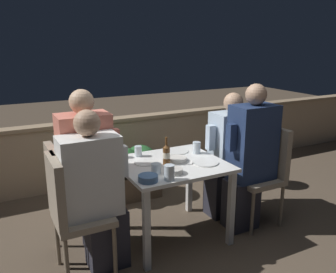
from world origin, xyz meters
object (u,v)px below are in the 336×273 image
object	(u,v)px
chair_right_far	(244,157)
beer_bottle	(166,154)
person_navy_jumper	(249,157)
chair_left_near	(69,206)
person_blue_shirt	(228,155)
chair_left_far	(66,192)
person_coral_top	(90,173)
potted_plant	(250,153)
person_white_polo	(96,192)
chair_right_near	(265,166)

from	to	relation	value
chair_right_far	beer_bottle	xyz separation A→B (m)	(-0.97, -0.16, 0.23)
person_navy_jumper	beer_bottle	xyz separation A→B (m)	(-0.79, 0.14, 0.11)
chair_left_near	person_blue_shirt	world-z (taller)	person_blue_shirt
person_navy_jumper	person_blue_shirt	bearing A→B (deg)	93.98
chair_left_near	chair_left_far	xyz separation A→B (m)	(0.03, 0.26, 0.00)
person_coral_top	person_navy_jumper	distance (m)	1.44
person_coral_top	potted_plant	bearing A→B (deg)	13.24
chair_left_near	potted_plant	world-z (taller)	chair_left_near
person_white_polo	beer_bottle	world-z (taller)	person_white_polo
person_white_polo	person_navy_jumper	xyz separation A→B (m)	(1.45, -0.00, 0.05)
chair_right_near	person_blue_shirt	distance (m)	0.37
person_navy_jumper	chair_right_near	bearing A→B (deg)	-0.00
person_white_polo	chair_right_far	world-z (taller)	person_white_polo
person_coral_top	chair_right_near	size ratio (longest dim) A/B	1.45
chair_left_near	person_white_polo	world-z (taller)	person_white_polo
person_white_polo	person_blue_shirt	distance (m)	1.46
chair_right_near	chair_right_far	world-z (taller)	same
person_blue_shirt	potted_plant	world-z (taller)	person_blue_shirt
beer_bottle	person_blue_shirt	bearing A→B (deg)	11.67
person_white_polo	chair_right_near	distance (m)	1.64
chair_left_near	potted_plant	xyz separation A→B (m)	(2.29, 0.75, -0.15)
chair_left_far	chair_right_far	xyz separation A→B (m)	(1.79, 0.03, 0.00)
chair_left_near	person_navy_jumper	distance (m)	1.65
person_white_polo	person_navy_jumper	bearing A→B (deg)	-0.04
person_coral_top	chair_right_near	world-z (taller)	person_coral_top
person_navy_jumper	potted_plant	size ratio (longest dim) A/B	1.99
person_white_polo	chair_right_far	xyz separation A→B (m)	(1.63, 0.29, -0.07)
chair_left_near	person_white_polo	distance (m)	0.21
chair_right_near	beer_bottle	xyz separation A→B (m)	(-0.98, 0.14, 0.23)
chair_left_far	potted_plant	world-z (taller)	chair_left_far
person_navy_jumper	chair_left_far	bearing A→B (deg)	170.66
chair_right_near	chair_right_far	bearing A→B (deg)	93.26
chair_left_far	person_blue_shirt	world-z (taller)	person_blue_shirt
chair_left_far	person_coral_top	size ratio (longest dim) A/B	0.69
chair_right_near	beer_bottle	bearing A→B (deg)	172.14
person_coral_top	beer_bottle	bearing A→B (deg)	-11.65
person_coral_top	chair_right_far	distance (m)	1.60
person_coral_top	beer_bottle	size ratio (longest dim) A/B	5.75
chair_left_near	chair_left_far	size ratio (longest dim) A/B	1.00
chair_right_far	person_coral_top	bearing A→B (deg)	-178.96
person_coral_top	chair_right_far	size ratio (longest dim) A/B	1.45
chair_right_far	beer_bottle	distance (m)	1.01
person_white_polo	chair_left_far	xyz separation A→B (m)	(-0.16, 0.26, -0.07)
person_white_polo	chair_left_far	bearing A→B (deg)	121.97
person_navy_jumper	beer_bottle	world-z (taller)	person_navy_jumper
person_blue_shirt	person_white_polo	bearing A→B (deg)	-168.38
chair_right_far	chair_left_near	bearing A→B (deg)	-170.88
person_white_polo	chair_right_far	bearing A→B (deg)	10.22
chair_left_near	person_blue_shirt	distance (m)	1.65
person_coral_top	potted_plant	size ratio (longest dim) A/B	2.01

